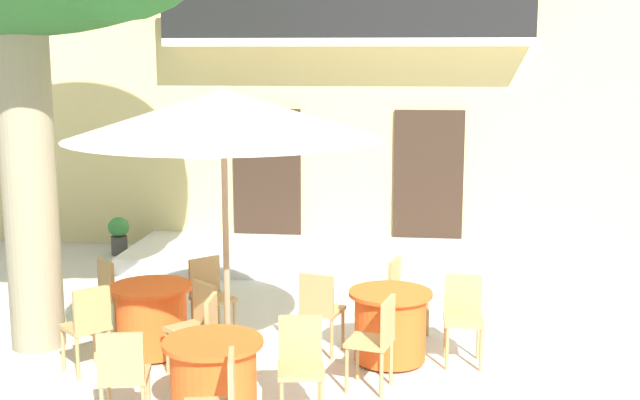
{
  "coord_description": "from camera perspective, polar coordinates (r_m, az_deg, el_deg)",
  "views": [
    {
      "loc": [
        0.35,
        -8.08,
        3.16
      ],
      "look_at": [
        -0.84,
        2.34,
        1.3
      ],
      "focal_mm": 46.24,
      "sensor_mm": 36.0,
      "label": 1
    }
  ],
  "objects": [
    {
      "name": "cafe_chair_front_0",
      "position": [
        7.25,
        -13.47,
        -11.51
      ],
      "size": [
        0.47,
        0.47,
        0.91
      ],
      "color": "tan",
      "rests_on": "ground"
    },
    {
      "name": "cafe_table_near_tree",
      "position": [
        8.65,
        4.87,
        -8.65
      ],
      "size": [
        0.86,
        0.86,
        0.76
      ],
      "color": "#EA561E",
      "rests_on": "ground"
    },
    {
      "name": "cafe_table_middle",
      "position": [
        9.01,
        -11.55,
        -8.05
      ],
      "size": [
        0.86,
        0.86,
        0.76
      ],
      "color": "#EA561E",
      "rests_on": "ground"
    },
    {
      "name": "cafe_umbrella",
      "position": [
        7.58,
        -6.71,
        5.83
      ],
      "size": [
        2.9,
        2.9,
        2.85
      ],
      "color": "#997A56",
      "rests_on": "ground"
    },
    {
      "name": "cafe_chair_front_3",
      "position": [
        7.95,
        -6.77,
        -9.35
      ],
      "size": [
        0.41,
        0.41,
        0.91
      ],
      "color": "tan",
      "rests_on": "ground"
    },
    {
      "name": "cafe_chair_front_2",
      "position": [
        7.3,
        -1.35,
        -11.08
      ],
      "size": [
        0.46,
        0.46,
        0.91
      ],
      "color": "tan",
      "rests_on": "ground"
    },
    {
      "name": "cafe_chair_near_tree_2",
      "position": [
        9.31,
        5.77,
        -6.41
      ],
      "size": [
        0.49,
        0.49,
        0.91
      ],
      "color": "tan",
      "rests_on": "ground"
    },
    {
      "name": "cafe_chair_near_tree_3",
      "position": [
        8.77,
        -0.01,
        -7.41
      ],
      "size": [
        0.49,
        0.49,
        0.91
      ],
      "color": "tan",
      "rests_on": "ground"
    },
    {
      "name": "building_facade",
      "position": [
        15.12,
        2.56,
        12.28
      ],
      "size": [
        13.0,
        5.09,
        7.5
      ],
      "color": "#DBC67F",
      "rests_on": "ground"
    },
    {
      "name": "cafe_chair_near_tree_0",
      "position": [
        7.9,
        3.97,
        -9.43
      ],
      "size": [
        0.48,
        0.48,
        0.91
      ],
      "color": "tan",
      "rests_on": "ground"
    },
    {
      "name": "entrance_step_platform",
      "position": [
        12.52,
        1.49,
        -3.98
      ],
      "size": [
        6.47,
        1.96,
        0.25
      ],
      "primitive_type": "cube",
      "color": "silver",
      "rests_on": "ground"
    },
    {
      "name": "cafe_chair_near_tree_1",
      "position": [
        8.7,
        9.88,
        -7.7
      ],
      "size": [
        0.41,
        0.41,
        0.91
      ],
      "color": "tan",
      "rests_on": "ground"
    },
    {
      "name": "cafe_chair_middle_0",
      "position": [
        8.39,
        -8.51,
        -8.33
      ],
      "size": [
        0.56,
        0.56,
        0.91
      ],
      "color": "tan",
      "rests_on": "ground"
    },
    {
      "name": "cafe_chair_middle_1",
      "position": [
        9.37,
        -7.66,
        -6.35
      ],
      "size": [
        0.57,
        0.57,
        0.91
      ],
      "color": "tan",
      "rests_on": "ground"
    },
    {
      "name": "cafe_chair_middle_3",
      "position": [
        8.58,
        -15.75,
        -8.19
      ],
      "size": [
        0.57,
        0.57,
        0.91
      ],
      "color": "tan",
      "rests_on": "ground"
    },
    {
      "name": "ground_planter_left",
      "position": [
        13.5,
        -13.75,
        -2.28
      ],
      "size": [
        0.33,
        0.33,
        0.61
      ],
      "color": "#47423D",
      "rests_on": "ground"
    },
    {
      "name": "cafe_table_front",
      "position": [
        7.3,
        -7.37,
        -12.32
      ],
      "size": [
        0.86,
        0.86,
        0.76
      ],
      "color": "#EA561E",
      "rests_on": "ground"
    },
    {
      "name": "cafe_chair_middle_2",
      "position": [
        9.59,
        -13.97,
        -6.17
      ],
      "size": [
        0.57,
        0.57,
        0.91
      ],
      "color": "tan",
      "rests_on": "ground"
    },
    {
      "name": "ground_plane",
      "position": [
        8.68,
        3.82,
        -11.31
      ],
      "size": [
        120.0,
        120.0,
        0.0
      ],
      "primitive_type": "plane",
      "color": "beige"
    }
  ]
}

